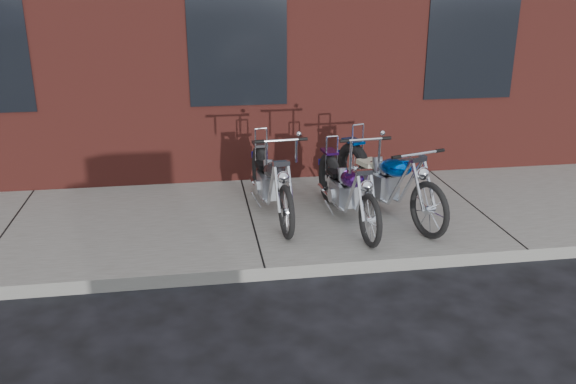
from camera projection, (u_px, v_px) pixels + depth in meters
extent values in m
plane|color=black|center=(265.00, 281.00, 6.49)|extent=(120.00, 120.00, 0.00)
cube|color=slate|center=(251.00, 222.00, 7.86)|extent=(22.00, 3.00, 0.15)
torus|color=black|center=(333.00, 181.00, 8.11)|extent=(0.20, 0.70, 0.69)
torus|color=black|center=(375.00, 225.00, 6.74)|extent=(0.12, 0.63, 0.62)
cube|color=#9D9EA1|center=(348.00, 197.00, 7.55)|extent=(0.30, 0.41, 0.29)
ellipsoid|color=#461573|center=(356.00, 182.00, 7.21)|extent=(0.30, 0.55, 0.29)
cube|color=black|center=(342.00, 176.00, 7.71)|extent=(0.25, 0.29, 0.06)
cylinder|color=silver|center=(372.00, 200.00, 6.77)|extent=(0.06, 0.28, 0.52)
cylinder|color=silver|center=(370.00, 142.00, 6.67)|extent=(0.53, 0.08, 0.03)
cylinder|color=silver|center=(335.00, 156.00, 7.92)|extent=(0.02, 0.02, 0.46)
cylinder|color=silver|center=(351.00, 200.00, 7.81)|extent=(0.12, 0.86, 0.05)
torus|color=black|center=(359.00, 172.00, 8.35)|extent=(0.37, 0.77, 0.76)
torus|color=black|center=(438.00, 215.00, 6.97)|extent=(0.28, 0.68, 0.69)
cube|color=#9D9EA1|center=(388.00, 187.00, 7.79)|extent=(0.41, 0.49, 0.32)
ellipsoid|color=blue|center=(403.00, 171.00, 7.43)|extent=(0.44, 0.64, 0.32)
cube|color=beige|center=(377.00, 166.00, 7.95)|extent=(0.33, 0.36, 0.06)
cylinder|color=silver|center=(432.00, 188.00, 6.98)|extent=(0.13, 0.30, 0.57)
cylinder|color=silver|center=(427.00, 157.00, 6.98)|extent=(0.56, 0.21, 0.03)
cylinder|color=silver|center=(364.00, 145.00, 8.15)|extent=(0.03, 0.03, 0.51)
cylinder|color=silver|center=(385.00, 191.00, 8.08)|extent=(0.34, 0.92, 0.05)
torus|color=black|center=(263.00, 173.00, 8.38)|extent=(0.20, 0.73, 0.72)
torus|color=black|center=(289.00, 217.00, 6.96)|extent=(0.12, 0.65, 0.65)
cube|color=#9D9EA1|center=(272.00, 189.00, 7.80)|extent=(0.31, 0.42, 0.30)
ellipsoid|color=#323135|center=(277.00, 174.00, 7.44)|extent=(0.30, 0.57, 0.31)
cube|color=black|center=(268.00, 168.00, 7.97)|extent=(0.26, 0.30, 0.06)
cylinder|color=silver|center=(287.00, 192.00, 6.98)|extent=(0.06, 0.29, 0.54)
cylinder|color=silver|center=(284.00, 143.00, 6.92)|extent=(0.55, 0.07, 0.03)
cylinder|color=silver|center=(263.00, 148.00, 8.18)|extent=(0.02, 0.02, 0.48)
cylinder|color=silver|center=(278.00, 192.00, 8.07)|extent=(0.12, 0.90, 0.05)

